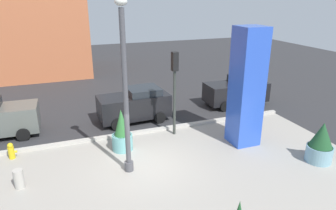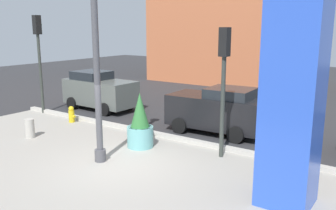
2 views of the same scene
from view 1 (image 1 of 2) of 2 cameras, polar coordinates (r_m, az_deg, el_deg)
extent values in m
plane|color=#2D2D30|center=(16.61, -8.00, -4.38)|extent=(60.00, 60.00, 0.00)
cube|color=#9E998E|center=(11.56, -1.10, -15.96)|extent=(18.00, 10.00, 0.02)
cube|color=#B7B2A8|center=(15.80, -7.30, -5.35)|extent=(18.00, 0.24, 0.16)
cylinder|color=#4C4C51|center=(12.79, -7.25, -11.20)|extent=(0.36, 0.36, 0.40)
cylinder|color=#4C4C51|center=(11.55, -7.88, 1.57)|extent=(0.20, 0.20, 6.35)
ellipsoid|color=silver|center=(10.98, -8.74, 18.45)|extent=(0.44, 0.44, 0.28)
cube|color=blue|center=(14.47, 14.40, 3.13)|extent=(1.23, 1.23, 5.51)
cylinder|color=#6BB2B2|center=(14.32, -8.46, -6.86)|extent=(0.94, 0.94, 0.75)
cylinder|color=#382819|center=(14.17, -8.53, -5.57)|extent=(0.86, 0.86, 0.04)
cone|color=#2D6B33|center=(13.91, -8.66, -3.21)|extent=(0.67, 0.67, 1.23)
cylinder|color=#7AA8B7|center=(14.74, 26.22, -8.12)|extent=(1.08, 1.08, 0.72)
cylinder|color=#382819|center=(14.59, 26.43, -6.94)|extent=(1.00, 1.00, 0.04)
cone|color=#1E4C28|center=(14.37, 26.76, -4.95)|extent=(0.95, 0.95, 1.07)
cylinder|color=gold|center=(15.12, -27.08, -7.92)|extent=(0.26, 0.26, 0.55)
sphere|color=gold|center=(14.97, -27.29, -6.71)|extent=(0.24, 0.24, 0.24)
cylinder|color=gold|center=(15.08, -26.46, -7.77)|extent=(0.12, 0.10, 0.10)
cylinder|color=#B2ADA3|center=(12.83, -25.97, -12.25)|extent=(0.36, 0.36, 0.75)
cylinder|color=#333833|center=(15.22, 1.21, 0.28)|extent=(0.14, 0.14, 3.33)
cube|color=black|center=(14.65, 1.27, 8.10)|extent=(0.28, 0.32, 0.90)
sphere|color=green|center=(14.75, 1.03, 9.25)|extent=(0.18, 0.18, 0.18)
cube|color=black|center=(17.28, -6.37, -0.14)|extent=(3.98, 1.98, 1.24)
cube|color=#1E2328|center=(17.19, -4.61, 2.64)|extent=(1.83, 1.66, 0.37)
cylinder|color=black|center=(16.40, -9.42, -3.57)|extent=(0.65, 0.25, 0.64)
cylinder|color=black|center=(18.03, -10.82, -1.46)|extent=(0.65, 0.25, 0.64)
cylinder|color=black|center=(17.06, -1.53, -2.35)|extent=(0.65, 0.25, 0.64)
cylinder|color=black|center=(18.63, -3.57, -0.42)|extent=(0.65, 0.25, 0.64)
cylinder|color=black|center=(18.24, -24.82, -2.76)|extent=(0.65, 0.24, 0.64)
cylinder|color=black|center=(16.63, -25.31, -4.98)|extent=(0.65, 0.24, 0.64)
cube|color=black|center=(20.20, 12.50, 2.41)|extent=(4.02, 1.83, 1.19)
cube|color=#1E2328|center=(20.29, 14.12, 4.74)|extent=(1.83, 1.57, 0.42)
cylinder|color=black|center=(19.06, 10.51, -0.24)|extent=(0.65, 0.24, 0.64)
cylinder|color=black|center=(20.50, 8.19, 1.32)|extent=(0.65, 0.24, 0.64)
cylinder|color=black|center=(20.34, 16.60, 0.53)|extent=(0.65, 0.24, 0.64)
cylinder|color=black|center=(21.69, 14.03, 1.97)|extent=(0.65, 0.24, 0.64)
camera|label=2|loc=(11.07, 51.69, -1.02)|focal=38.67mm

